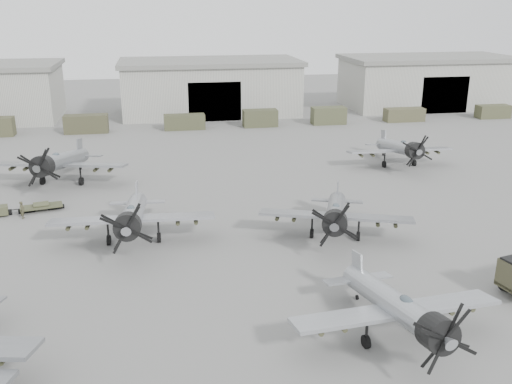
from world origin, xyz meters
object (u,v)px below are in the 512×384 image
aircraft_far_1 (401,148)px  tug_trailer (14,209)px  aircraft_mid_1 (132,216)px  aircraft_far_0 (59,162)px  aircraft_mid_2 (336,213)px  aircraft_near_1 (400,308)px  ground_crew (22,210)px

aircraft_far_1 → tug_trailer: size_ratio=1.87×
aircraft_mid_1 → aircraft_far_0: aircraft_far_0 is taller
tug_trailer → aircraft_mid_2: bearing=-34.0°
aircraft_near_1 → tug_trailer: bearing=129.8°
aircraft_mid_1 → aircraft_far_1: size_ratio=1.06×
aircraft_mid_1 → aircraft_mid_2: size_ratio=1.05×
aircraft_near_1 → aircraft_far_0: bearing=118.6°
aircraft_near_1 → aircraft_far_0: 39.15m
aircraft_mid_1 → aircraft_mid_2: bearing=-4.4°
ground_crew → tug_trailer: bearing=40.1°
tug_trailer → ground_crew: bearing=-64.1°
aircraft_mid_1 → tug_trailer: 13.47m
aircraft_mid_2 → aircraft_far_1: aircraft_mid_2 is taller
aircraft_far_0 → ground_crew: 9.46m
aircraft_near_1 → aircraft_mid_2: aircraft_mid_2 is taller
aircraft_far_0 → ground_crew: (-1.86, -9.13, -1.64)m
tug_trailer → ground_crew: ground_crew is taller
aircraft_far_1 → tug_trailer: 40.10m
aircraft_mid_2 → aircraft_far_1: (13.40, 18.55, -0.02)m
aircraft_far_1 → aircraft_near_1: bearing=-112.9°
aircraft_far_1 → ground_crew: size_ratio=7.66×
aircraft_mid_1 → ground_crew: aircraft_mid_1 is taller
aircraft_far_0 → ground_crew: aircraft_far_0 is taller
aircraft_far_0 → aircraft_mid_2: bearing=-25.2°
aircraft_mid_1 → tug_trailer: size_ratio=1.99×
aircraft_far_0 → tug_trailer: 8.63m
aircraft_near_1 → ground_crew: (-23.85, 23.27, -1.37)m
aircraft_far_0 → aircraft_mid_1: bearing=-51.9°
aircraft_mid_2 → tug_trailer: 27.78m
aircraft_mid_2 → ground_crew: (-24.84, 9.01, -1.40)m
aircraft_near_1 → tug_trailer: size_ratio=1.88×
aircraft_near_1 → aircraft_mid_1: aircraft_mid_1 is taller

